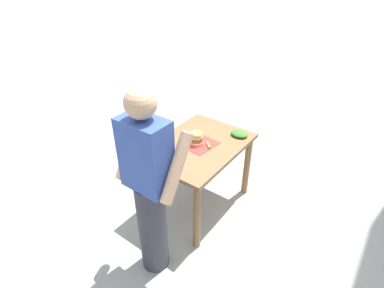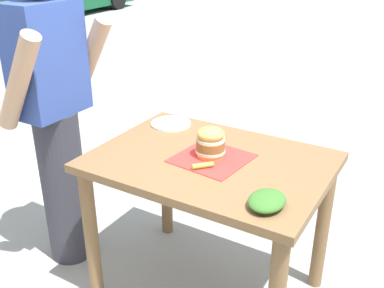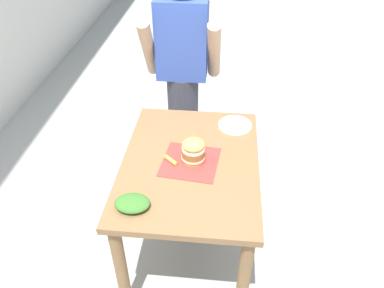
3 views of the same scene
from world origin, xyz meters
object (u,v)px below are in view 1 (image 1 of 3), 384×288
sandwich (196,137)px  side_salad (239,134)px  diner_across_table (149,187)px  patio_table (198,155)px  pickle_spear (208,145)px  side_plate_with_forks (152,152)px

sandwich → side_salad: bearing=-124.6°
side_salad → diner_across_table: size_ratio=0.11×
patio_table → pickle_spear: pickle_spear is taller
side_salad → diner_across_table: (0.11, 1.23, 0.07)m
patio_table → sandwich: sandwich is taller
patio_table → side_plate_with_forks: (0.26, 0.39, 0.14)m
diner_across_table → sandwich: bearing=-79.1°
pickle_spear → diner_across_table: diner_across_table is taller
patio_table → pickle_spear: bearing=-169.4°
side_plate_with_forks → side_salad: side_salad is taller
sandwich → pickle_spear: bearing=-166.9°
sandwich → side_salad: (-0.27, -0.39, -0.05)m
sandwich → diner_across_table: (-0.16, 0.84, 0.02)m
side_salad → pickle_spear: bearing=68.4°
patio_table → side_plate_with_forks: bearing=56.5°
sandwich → diner_across_table: 0.85m
patio_table → diner_across_table: size_ratio=0.64×
pickle_spear → side_plate_with_forks: bearing=48.0°
pickle_spear → side_salad: 0.39m
patio_table → diner_across_table: diner_across_table is taller
patio_table → side_salad: side_salad is taller
patio_table → side_salad: size_ratio=6.03×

